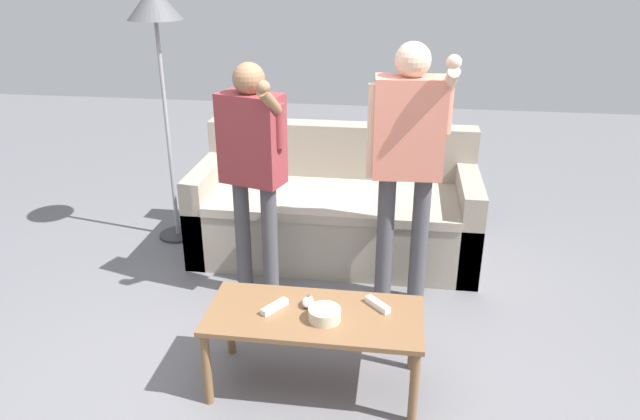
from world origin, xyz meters
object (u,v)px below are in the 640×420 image
game_remote_wand_far (275,307)px  game_remote_wand_spare (323,313)px  snack_bowl (325,315)px  floor_lamp (156,21)px  couch (336,211)px  player_left (252,157)px  player_right (408,148)px  coffee_table (314,323)px  game_remote_nunchuk (308,302)px  game_remote_wand_near (378,304)px

game_remote_wand_far → game_remote_wand_spare: same height
game_remote_wand_far → snack_bowl: bearing=-13.2°
floor_lamp → couch: bearing=-2.4°
player_left → game_remote_wand_far: player_left is taller
couch → snack_bowl: 1.56m
couch → snack_bowl: (0.12, -1.54, 0.15)m
couch → player_right: bearing=-52.9°
couch → coffee_table: 1.50m
coffee_table → player_left: size_ratio=0.71×
couch → snack_bowl: size_ratio=12.83×
player_right → game_remote_wand_far: size_ratio=10.56×
player_right → game_remote_wand_far: (-0.60, -0.86, -0.55)m
couch → player_right: size_ratio=1.24×
player_left → game_remote_wand_far: (0.29, -0.80, -0.48)m
couch → player_right: player_right is taller
floor_lamp → game_remote_wand_far: floor_lamp is taller
game_remote_nunchuk → snack_bowl: bearing=-49.5°
player_left → game_remote_wand_near: size_ratio=10.80×
game_remote_wand_far → game_remote_wand_spare: (0.24, -0.02, 0.00)m
coffee_table → game_remote_wand_far: size_ratio=6.94×
coffee_table → game_remote_nunchuk: 0.11m
floor_lamp → game_remote_wand_spare: floor_lamp is taller
player_right → floor_lamp: bearing=158.2°
player_left → game_remote_wand_far: size_ratio=9.77×
coffee_table → game_remote_wand_near: bearing=18.1°
coffee_table → snack_bowl: bearing=-42.0°
game_remote_wand_spare → couch: bearing=94.2°
coffee_table → player_right: player_right is taller
couch → game_remote_nunchuk: size_ratio=22.12×
game_remote_wand_near → player_left: bearing=137.6°
game_remote_nunchuk → player_left: bearing=120.6°
player_right → player_left: 0.89m
couch → game_remote_nunchuk: bearing=-88.9°
coffee_table → game_remote_wand_far: (-0.19, 0.01, 0.07)m
couch → game_remote_wand_spare: (0.11, -1.51, 0.13)m
snack_bowl → player_left: (-0.53, 0.86, 0.46)m
couch → floor_lamp: size_ratio=1.08×
game_remote_nunchuk → game_remote_wand_near: 0.34m
couch → player_left: 1.01m
game_remote_nunchuk → coffee_table: bearing=-57.2°
player_left → game_remote_wand_spare: player_left is taller
couch → game_remote_wand_spare: bearing=-85.8°
couch → player_left: bearing=-120.8°
game_remote_wand_spare → player_right: bearing=67.8°
player_right → player_left: (-0.88, -0.06, -0.07)m
game_remote_wand_far → coffee_table: bearing=-2.3°
game_remote_nunchuk → game_remote_wand_spare: 0.11m
couch → player_left: (-0.41, -0.69, 0.61)m
couch → game_remote_wand_far: size_ratio=13.10×
snack_bowl → game_remote_nunchuk: bearing=130.5°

